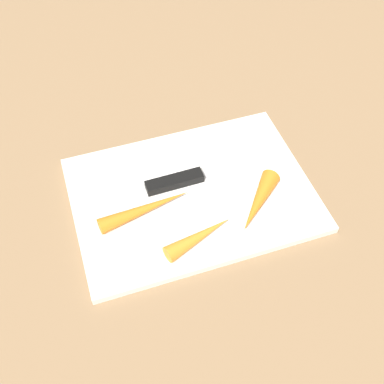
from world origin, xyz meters
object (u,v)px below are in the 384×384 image
(cutting_board, at_px, (192,194))
(carrot_medium, at_px, (258,202))
(knife, at_px, (183,180))
(carrot_shortest, at_px, (199,236))
(carrot_longest, at_px, (145,209))

(cutting_board, distance_m, carrot_medium, 0.10)
(knife, height_order, carrot_medium, carrot_medium)
(carrot_shortest, xyz_separation_m, carrot_medium, (-0.10, -0.03, 0.00))
(knife, relative_size, carrot_shortest, 1.89)
(cutting_board, bearing_deg, knife, -72.85)
(carrot_shortest, distance_m, carrot_medium, 0.10)
(cutting_board, relative_size, carrot_medium, 3.26)
(cutting_board, distance_m, carrot_shortest, 0.09)
(carrot_longest, relative_size, carrot_medium, 1.28)
(cutting_board, height_order, carrot_shortest, carrot_shortest)
(knife, distance_m, carrot_medium, 0.12)
(carrot_shortest, height_order, carrot_longest, carrot_shortest)
(cutting_board, relative_size, carrot_longest, 2.55)
(carrot_medium, bearing_deg, carrot_shortest, -30.40)
(carrot_shortest, height_order, carrot_medium, carrot_medium)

